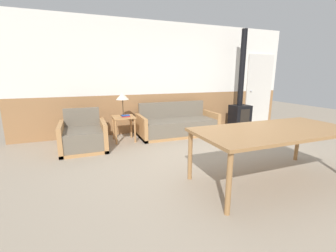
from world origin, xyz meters
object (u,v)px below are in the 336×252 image
at_px(side_table, 124,121).
at_px(table_lamp, 122,97).
at_px(armchair, 84,138).
at_px(wood_stove, 240,103).
at_px(couch, 177,125).
at_px(dining_table, 274,133).

relative_size(side_table, table_lamp, 1.10).
relative_size(armchair, wood_stove, 0.34).
bearing_deg(couch, dining_table, -84.95).
bearing_deg(armchair, side_table, 9.82).
xyz_separation_m(table_lamp, wood_stove, (3.16, 0.01, -0.27)).
xyz_separation_m(couch, side_table, (-1.31, -0.05, 0.21)).
height_order(armchair, wood_stove, wood_stove).
distance_m(table_lamp, wood_stove, 3.17).
xyz_separation_m(side_table, wood_stove, (3.17, 0.09, 0.26)).
distance_m(couch, armchair, 2.18).
height_order(couch, table_lamp, table_lamp).
bearing_deg(armchair, table_lamp, 14.22).
distance_m(armchair, table_lamp, 1.19).
bearing_deg(side_table, dining_table, -59.76).
xyz_separation_m(couch, wood_stove, (1.86, 0.04, 0.47)).
bearing_deg(wood_stove, armchair, -174.46).
bearing_deg(couch, table_lamp, 178.49).
height_order(couch, wood_stove, wood_stove).
bearing_deg(dining_table, table_lamp, 119.30).
height_order(couch, dining_table, couch).
bearing_deg(table_lamp, dining_table, -60.70).
relative_size(couch, armchair, 2.16).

